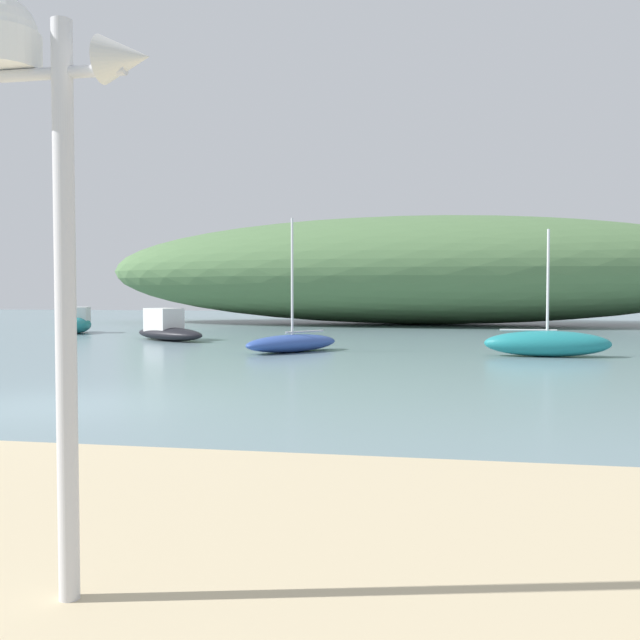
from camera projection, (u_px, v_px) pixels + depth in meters
name	position (u px, v px, depth m)	size (l,w,h in m)	color
ground_plane	(48.00, 407.00, 12.28)	(120.00, 120.00, 0.00)	gray
distant_hill	(421.00, 270.00, 43.54)	(39.57, 13.24, 6.54)	#517547
mast_structure	(32.00, 112.00, 4.08)	(1.14, 0.45, 3.48)	silver
motorboat_outer_mooring	(168.00, 329.00, 28.97)	(4.12, 3.37, 1.30)	black
sailboat_east_reach	(292.00, 343.00, 23.43)	(3.18, 3.75, 4.38)	#2D4C9E
motorboat_far_right	(78.00, 323.00, 34.02)	(1.96, 3.33, 1.24)	teal
sailboat_centre_water	(547.00, 343.00, 21.75)	(3.77, 1.11, 3.87)	teal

